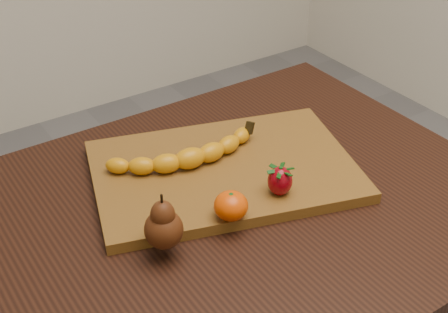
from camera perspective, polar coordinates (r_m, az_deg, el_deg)
table at (r=1.08m, az=-1.38°, el=-9.05°), size 1.00×0.70×0.76m
cutting_board at (r=1.09m, az=0.00°, el=-1.31°), size 0.52×0.42×0.02m
banana at (r=1.07m, az=-3.14°, el=-0.17°), size 0.24×0.10×0.04m
pear at (r=0.90m, az=-5.59°, el=-5.86°), size 0.07×0.07×0.09m
mandarin at (r=0.96m, az=0.64°, el=-4.53°), size 0.07×0.07×0.05m
strawberry at (r=1.01m, az=5.15°, el=-2.15°), size 0.05×0.05×0.05m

